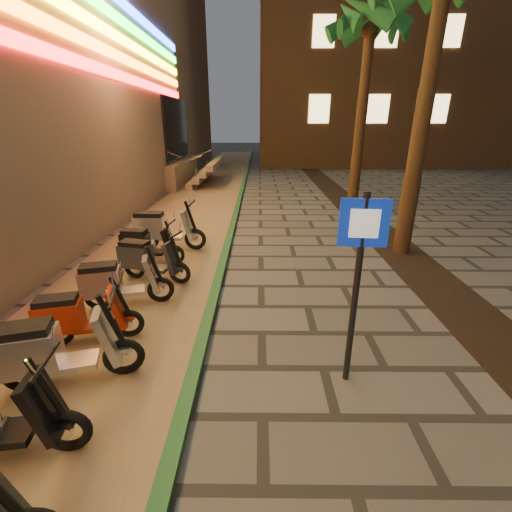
{
  "coord_description": "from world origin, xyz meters",
  "views": [
    {
      "loc": [
        -0.05,
        -1.27,
        3.1
      ],
      "look_at": [
        -0.09,
        3.61,
        1.2
      ],
      "focal_mm": 24.0,
      "sensor_mm": 36.0,
      "label": 1
    }
  ],
  "objects_px": {
    "scooter_8": "(116,283)",
    "scooter_9": "(146,259)",
    "scooter_7": "(77,317)",
    "scooter_6": "(51,351)",
    "scooter_10": "(145,244)",
    "pedestrian_sign": "(359,267)",
    "scooter_11": "(161,229)"
  },
  "relations": [
    {
      "from": "scooter_8",
      "to": "scooter_9",
      "type": "xyz_separation_m",
      "value": [
        0.18,
        1.15,
        -0.01
      ]
    },
    {
      "from": "scooter_7",
      "to": "scooter_9",
      "type": "height_order",
      "value": "scooter_9"
    },
    {
      "from": "scooter_6",
      "to": "scooter_10",
      "type": "relative_size",
      "value": 1.13
    },
    {
      "from": "pedestrian_sign",
      "to": "scooter_8",
      "type": "relative_size",
      "value": 1.56
    },
    {
      "from": "pedestrian_sign",
      "to": "scooter_11",
      "type": "height_order",
      "value": "pedestrian_sign"
    },
    {
      "from": "pedestrian_sign",
      "to": "scooter_11",
      "type": "xyz_separation_m",
      "value": [
        -3.66,
        4.87,
        -1.02
      ]
    },
    {
      "from": "pedestrian_sign",
      "to": "scooter_7",
      "type": "distance_m",
      "value": 4.04
    },
    {
      "from": "scooter_7",
      "to": "scooter_8",
      "type": "xyz_separation_m",
      "value": [
        0.15,
        1.09,
        0.03
      ]
    },
    {
      "from": "pedestrian_sign",
      "to": "scooter_10",
      "type": "distance_m",
      "value": 5.59
    },
    {
      "from": "scooter_6",
      "to": "scooter_10",
      "type": "bearing_deg",
      "value": 75.64
    },
    {
      "from": "scooter_6",
      "to": "scooter_7",
      "type": "distance_m",
      "value": 0.92
    },
    {
      "from": "scooter_10",
      "to": "scooter_8",
      "type": "bearing_deg",
      "value": -80.88
    },
    {
      "from": "scooter_8",
      "to": "scooter_10",
      "type": "xyz_separation_m",
      "value": [
        -0.15,
        2.1,
        -0.03
      ]
    },
    {
      "from": "pedestrian_sign",
      "to": "scooter_8",
      "type": "bearing_deg",
      "value": 158.59
    },
    {
      "from": "scooter_7",
      "to": "scooter_6",
      "type": "bearing_deg",
      "value": -94.79
    },
    {
      "from": "scooter_11",
      "to": "scooter_9",
      "type": "bearing_deg",
      "value": -83.17
    },
    {
      "from": "scooter_10",
      "to": "scooter_11",
      "type": "xyz_separation_m",
      "value": [
        0.14,
        0.93,
        0.11
      ]
    },
    {
      "from": "scooter_8",
      "to": "pedestrian_sign",
      "type": "bearing_deg",
      "value": -42.15
    },
    {
      "from": "scooter_11",
      "to": "scooter_6",
      "type": "bearing_deg",
      "value": -88.84
    },
    {
      "from": "scooter_7",
      "to": "scooter_8",
      "type": "bearing_deg",
      "value": 67.75
    },
    {
      "from": "scooter_7",
      "to": "scooter_8",
      "type": "distance_m",
      "value": 1.1
    },
    {
      "from": "pedestrian_sign",
      "to": "scooter_6",
      "type": "xyz_separation_m",
      "value": [
        -3.66,
        -0.15,
        -1.06
      ]
    },
    {
      "from": "scooter_6",
      "to": "scooter_7",
      "type": "xyz_separation_m",
      "value": [
        -0.15,
        0.9,
        -0.07
      ]
    },
    {
      "from": "pedestrian_sign",
      "to": "scooter_6",
      "type": "distance_m",
      "value": 3.81
    },
    {
      "from": "scooter_7",
      "to": "pedestrian_sign",
      "type": "bearing_deg",
      "value": -25.47
    },
    {
      "from": "pedestrian_sign",
      "to": "scooter_8",
      "type": "height_order",
      "value": "pedestrian_sign"
    },
    {
      "from": "scooter_10",
      "to": "scooter_6",
      "type": "bearing_deg",
      "value": -82.8
    },
    {
      "from": "scooter_6",
      "to": "scooter_10",
      "type": "distance_m",
      "value": 4.1
    },
    {
      "from": "scooter_11",
      "to": "pedestrian_sign",
      "type": "bearing_deg",
      "value": -51.97
    },
    {
      "from": "scooter_8",
      "to": "scooter_11",
      "type": "relative_size",
      "value": 0.86
    },
    {
      "from": "scooter_6",
      "to": "scooter_11",
      "type": "height_order",
      "value": "scooter_11"
    },
    {
      "from": "scooter_6",
      "to": "scooter_9",
      "type": "bearing_deg",
      "value": 70.27
    }
  ]
}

